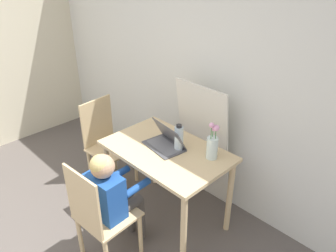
{
  "coord_description": "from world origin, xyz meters",
  "views": [
    {
      "loc": [
        1.85,
        -0.01,
        2.21
      ],
      "look_at": [
        0.16,
        1.65,
        0.94
      ],
      "focal_mm": 35.0,
      "sensor_mm": 36.0,
      "label": 1
    }
  ],
  "objects_px": {
    "flower_vase": "(212,145)",
    "water_bottle": "(179,138)",
    "person_seated": "(112,192)",
    "chair_spare": "(106,143)",
    "chair_occupied": "(100,216)",
    "laptop": "(166,141)"
  },
  "relations": [
    {
      "from": "chair_spare",
      "to": "flower_vase",
      "type": "bearing_deg",
      "value": -86.07
    },
    {
      "from": "person_seated",
      "to": "flower_vase",
      "type": "relative_size",
      "value": 3.04
    },
    {
      "from": "chair_spare",
      "to": "flower_vase",
      "type": "xyz_separation_m",
      "value": [
        1.2,
        0.2,
        0.41
      ]
    },
    {
      "from": "chair_spare",
      "to": "flower_vase",
      "type": "relative_size",
      "value": 2.86
    },
    {
      "from": "person_seated",
      "to": "laptop",
      "type": "relative_size",
      "value": 2.6
    },
    {
      "from": "person_seated",
      "to": "water_bottle",
      "type": "distance_m",
      "value": 0.68
    },
    {
      "from": "flower_vase",
      "to": "water_bottle",
      "type": "bearing_deg",
      "value": -160.25
    },
    {
      "from": "chair_spare",
      "to": "person_seated",
      "type": "xyz_separation_m",
      "value": [
        0.83,
        -0.52,
        0.15
      ]
    },
    {
      "from": "laptop",
      "to": "person_seated",
      "type": "bearing_deg",
      "value": -81.19
    },
    {
      "from": "chair_spare",
      "to": "water_bottle",
      "type": "distance_m",
      "value": 1.02
    },
    {
      "from": "chair_occupied",
      "to": "chair_spare",
      "type": "distance_m",
      "value": 1.06
    },
    {
      "from": "chair_occupied",
      "to": "water_bottle",
      "type": "bearing_deg",
      "value": -100.71
    },
    {
      "from": "chair_spare",
      "to": "laptop",
      "type": "distance_m",
      "value": 0.9
    },
    {
      "from": "laptop",
      "to": "water_bottle",
      "type": "bearing_deg",
      "value": 27.75
    },
    {
      "from": "chair_occupied",
      "to": "water_bottle",
      "type": "height_order",
      "value": "water_bottle"
    },
    {
      "from": "chair_occupied",
      "to": "laptop",
      "type": "distance_m",
      "value": 0.79
    },
    {
      "from": "chair_spare",
      "to": "laptop",
      "type": "relative_size",
      "value": 2.44
    },
    {
      "from": "laptop",
      "to": "chair_occupied",
      "type": "bearing_deg",
      "value": -80.68
    },
    {
      "from": "chair_occupied",
      "to": "flower_vase",
      "type": "xyz_separation_m",
      "value": [
        0.37,
        0.84,
        0.41
      ]
    },
    {
      "from": "chair_spare",
      "to": "water_bottle",
      "type": "relative_size",
      "value": 3.94
    },
    {
      "from": "person_seated",
      "to": "water_bottle",
      "type": "relative_size",
      "value": 4.2
    },
    {
      "from": "chair_occupied",
      "to": "person_seated",
      "type": "relative_size",
      "value": 0.94
    }
  ]
}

